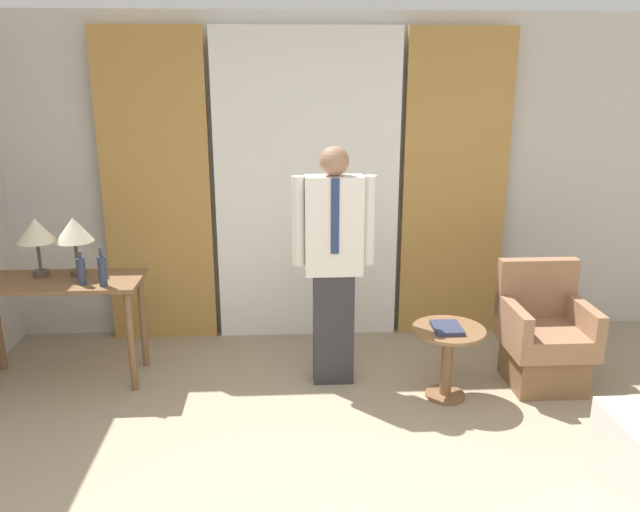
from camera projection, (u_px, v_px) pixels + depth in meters
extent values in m
cube|color=beige|center=(307.00, 180.00, 5.30)|extent=(10.00, 0.06, 2.70)
cube|color=white|center=(307.00, 189.00, 5.19)|extent=(1.53, 0.06, 2.58)
cube|color=#B28442|center=(157.00, 191.00, 5.12)|extent=(0.88, 0.06, 2.58)
cube|color=#B28442|center=(454.00, 188.00, 5.26)|extent=(0.88, 0.06, 2.58)
cube|color=brown|center=(56.00, 282.00, 4.49)|extent=(1.22, 0.51, 0.03)
cylinder|color=brown|center=(131.00, 342.00, 4.44)|extent=(0.05, 0.05, 0.76)
cylinder|color=brown|center=(143.00, 321.00, 4.82)|extent=(0.05, 0.05, 0.76)
cylinder|color=#4C4238|center=(41.00, 273.00, 4.57)|extent=(0.11, 0.11, 0.04)
cylinder|color=#4C4238|center=(39.00, 256.00, 4.53)|extent=(0.02, 0.02, 0.22)
cone|color=beige|center=(36.00, 230.00, 4.48)|extent=(0.27, 0.27, 0.18)
cylinder|color=#4C4238|center=(79.00, 272.00, 4.58)|extent=(0.11, 0.11, 0.04)
cylinder|color=#4C4238|center=(77.00, 256.00, 4.55)|extent=(0.02, 0.02, 0.22)
cone|color=beige|center=(74.00, 230.00, 4.49)|extent=(0.27, 0.27, 0.18)
cylinder|color=#2D3851|center=(81.00, 272.00, 4.35)|extent=(0.06, 0.06, 0.19)
cylinder|color=#2D3851|center=(80.00, 255.00, 4.32)|extent=(0.02, 0.02, 0.05)
cylinder|color=#2D3851|center=(102.00, 271.00, 4.32)|extent=(0.06, 0.06, 0.21)
cylinder|color=#2D3851|center=(100.00, 252.00, 4.28)|extent=(0.02, 0.02, 0.06)
cube|color=#2D2D33|center=(333.00, 328.00, 4.57)|extent=(0.29, 0.16, 0.84)
cube|color=silver|center=(334.00, 226.00, 4.35)|extent=(0.41, 0.18, 0.70)
cube|color=navy|center=(335.00, 217.00, 4.24)|extent=(0.06, 0.01, 0.53)
cylinder|color=silver|center=(298.00, 221.00, 4.33)|extent=(0.09, 0.09, 0.63)
cylinder|color=silver|center=(369.00, 220.00, 4.36)|extent=(0.09, 0.09, 0.63)
sphere|color=#936B51|center=(334.00, 161.00, 4.23)|extent=(0.20, 0.20, 0.20)
cube|color=brown|center=(543.00, 366.00, 4.58)|extent=(0.50, 0.49, 0.29)
cube|color=#936B4C|center=(546.00, 338.00, 4.52)|extent=(0.59, 0.57, 0.16)
cube|color=#936B4C|center=(537.00, 287.00, 4.67)|extent=(0.59, 0.10, 0.44)
cube|color=#936B4C|center=(514.00, 317.00, 4.45)|extent=(0.08, 0.57, 0.18)
cube|color=#936B4C|center=(583.00, 315.00, 4.48)|extent=(0.08, 0.57, 0.18)
cylinder|color=brown|center=(445.00, 395.00, 4.45)|extent=(0.28, 0.28, 0.02)
cylinder|color=brown|center=(447.00, 364.00, 4.38)|extent=(0.08, 0.08, 0.50)
cylinder|color=brown|center=(449.00, 330.00, 4.31)|extent=(0.51, 0.51, 0.02)
cube|color=#2D334C|center=(447.00, 328.00, 4.27)|extent=(0.19, 0.24, 0.03)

